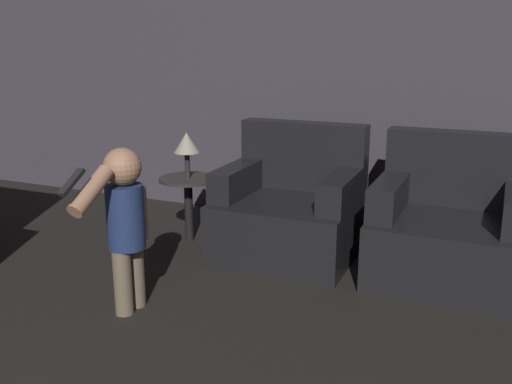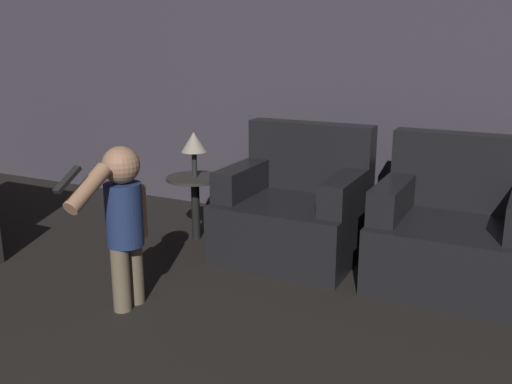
{
  "view_description": "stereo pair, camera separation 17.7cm",
  "coord_description": "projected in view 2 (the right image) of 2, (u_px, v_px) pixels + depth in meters",
  "views": [
    {
      "loc": [
        1.08,
        0.31,
        1.41
      ],
      "look_at": [
        -0.16,
        3.14,
        0.57
      ],
      "focal_mm": 40.0,
      "sensor_mm": 36.0,
      "label": 1
    },
    {
      "loc": [
        1.24,
        0.38,
        1.41
      ],
      "look_at": [
        -0.16,
        3.14,
        0.57
      ],
      "focal_mm": 40.0,
      "sensor_mm": 36.0,
      "label": 2
    }
  ],
  "objects": [
    {
      "name": "armchair_right",
      "position": [
        454.0,
        233.0,
        3.34
      ],
      "size": [
        0.87,
        0.79,
        0.85
      ],
      "rotation": [
        0.0,
        0.0,
        0.0
      ],
      "color": "black",
      "rests_on": "ground_plane"
    },
    {
      "name": "wall_back",
      "position": [
        360.0,
        54.0,
        4.11
      ],
      "size": [
        8.4,
        0.05,
        2.6
      ],
      "color": "#3D3842",
      "rests_on": "ground_plane"
    },
    {
      "name": "lamp",
      "position": [
        194.0,
        143.0,
        3.96
      ],
      "size": [
        0.18,
        0.18,
        0.32
      ],
      "color": "#262626",
      "rests_on": "side_table"
    },
    {
      "name": "person_toddler",
      "position": [
        123.0,
        215.0,
        2.96
      ],
      "size": [
        0.19,
        0.6,
        0.88
      ],
      "rotation": [
        0.0,
        0.0,
        1.54
      ],
      "color": "brown",
      "rests_on": "ground_plane"
    },
    {
      "name": "side_table",
      "position": [
        195.0,
        189.0,
        4.04
      ],
      "size": [
        0.4,
        0.4,
        0.46
      ],
      "color": "black",
      "rests_on": "ground_plane"
    },
    {
      "name": "armchair_left",
      "position": [
        295.0,
        211.0,
        3.78
      ],
      "size": [
        0.88,
        0.79,
        0.85
      ],
      "rotation": [
        0.0,
        0.0,
        0.01
      ],
      "color": "black",
      "rests_on": "ground_plane"
    }
  ]
}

